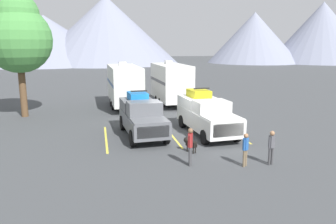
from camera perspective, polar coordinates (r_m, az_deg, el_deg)
The scene contains 14 objects.
ground_plane at distance 19.85m, azimuth 0.68°, elevation -4.05°, with size 240.00×240.00×0.00m, color #3F4244.
pickup_truck_a at distance 19.72m, azimuth -4.53°, elevation -0.62°, with size 2.44×5.49×2.59m.
pickup_truck_b at distance 20.28m, azimuth 6.55°, elevation -0.29°, with size 2.51×5.81×2.68m.
lot_stripe_a at distance 19.54m, azimuth -10.59°, elevation -4.50°, with size 0.12×5.50×0.01m, color gold.
lot_stripe_b at distance 19.97m, azimuth 0.59°, elevation -3.93°, with size 0.12×5.50×0.01m, color gold.
lot_stripe_c at distance 21.12m, azimuth 10.91°, elevation -3.28°, with size 0.12×5.50×0.01m, color gold.
camper_trailer_a at distance 28.31m, azimuth -7.49°, elevation 4.77°, with size 2.63×7.89×3.83m.
camper_trailer_b at distance 29.40m, azimuth 0.51°, elevation 5.16°, with size 2.69×7.30×3.87m.
person_a at distance 15.14m, azimuth 13.14°, elevation -5.95°, with size 0.29×0.27×1.52m.
person_b at distance 14.85m, azimuth 3.85°, elevation -5.52°, with size 0.28×0.37×1.73m.
person_c at distance 15.63m, azimuth 17.33°, elevation -5.49°, with size 0.34×0.24×1.58m.
dog at distance 16.84m, azimuth 3.70°, elevation -5.24°, with size 0.57×0.83×0.73m.
tree_a at distance 26.64m, azimuth -24.39°, elevation 12.09°, with size 4.76×4.76×8.97m.
mountain_ridge at distance 90.95m, azimuth -10.22°, elevation 13.10°, with size 149.94×43.24×17.71m.
Camera 1 is at (-4.16, -18.64, 5.39)m, focal length 35.53 mm.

